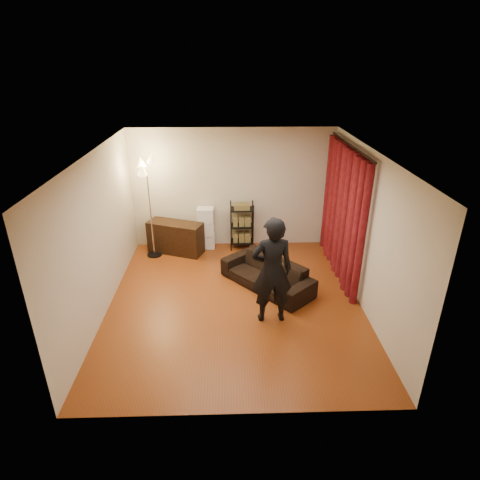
{
  "coord_description": "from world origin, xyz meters",
  "views": [
    {
      "loc": [
        -0.1,
        -6.13,
        4.07
      ],
      "look_at": [
        0.1,
        0.3,
        1.1
      ],
      "focal_mm": 30.0,
      "sensor_mm": 36.0,
      "label": 1
    }
  ],
  "objects_px": {
    "person": "(272,271)",
    "storage_boxes": "(206,228)",
    "floor_lamp": "(150,209)",
    "media_cabinet": "(176,237)",
    "wire_shelf": "(242,226)",
    "sofa": "(267,274)"
  },
  "relations": [
    {
      "from": "person",
      "to": "storage_boxes",
      "type": "bearing_deg",
      "value": -71.32
    },
    {
      "from": "sofa",
      "to": "person",
      "type": "distance_m",
      "value": 1.23
    },
    {
      "from": "floor_lamp",
      "to": "person",
      "type": "bearing_deg",
      "value": -46.22
    },
    {
      "from": "sofa",
      "to": "person",
      "type": "bearing_deg",
      "value": -43.19
    },
    {
      "from": "sofa",
      "to": "media_cabinet",
      "type": "relative_size",
      "value": 1.54
    },
    {
      "from": "storage_boxes",
      "to": "floor_lamp",
      "type": "relative_size",
      "value": 0.44
    },
    {
      "from": "media_cabinet",
      "to": "storage_boxes",
      "type": "distance_m",
      "value": 0.72
    },
    {
      "from": "person",
      "to": "storage_boxes",
      "type": "distance_m",
      "value": 3.1
    },
    {
      "from": "storage_boxes",
      "to": "wire_shelf",
      "type": "distance_m",
      "value": 0.83
    },
    {
      "from": "person",
      "to": "floor_lamp",
      "type": "distance_m",
      "value": 3.4
    },
    {
      "from": "sofa",
      "to": "media_cabinet",
      "type": "bearing_deg",
      "value": -170.67
    },
    {
      "from": "sofa",
      "to": "person",
      "type": "height_order",
      "value": "person"
    },
    {
      "from": "media_cabinet",
      "to": "floor_lamp",
      "type": "height_order",
      "value": "floor_lamp"
    },
    {
      "from": "media_cabinet",
      "to": "storage_boxes",
      "type": "height_order",
      "value": "storage_boxes"
    },
    {
      "from": "person",
      "to": "storage_boxes",
      "type": "xyz_separation_m",
      "value": [
        -1.21,
        2.83,
        -0.44
      ]
    },
    {
      "from": "media_cabinet",
      "to": "sofa",
      "type": "bearing_deg",
      "value": -18.57
    },
    {
      "from": "person",
      "to": "wire_shelf",
      "type": "distance_m",
      "value": 2.84
    },
    {
      "from": "media_cabinet",
      "to": "wire_shelf",
      "type": "bearing_deg",
      "value": 27.62
    },
    {
      "from": "media_cabinet",
      "to": "wire_shelf",
      "type": "xyz_separation_m",
      "value": [
        1.49,
        0.18,
        0.19
      ]
    },
    {
      "from": "person",
      "to": "sofa",
      "type": "bearing_deg",
      "value": -96.32
    },
    {
      "from": "media_cabinet",
      "to": "storage_boxes",
      "type": "bearing_deg",
      "value": 38.55
    },
    {
      "from": "person",
      "to": "wire_shelf",
      "type": "bearing_deg",
      "value": -86.62
    }
  ]
}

